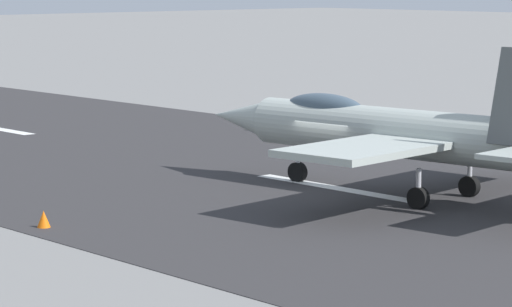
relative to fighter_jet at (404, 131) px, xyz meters
The scene contains 5 objects.
ground_plane 3.88m from the fighter_jet, ahead, with size 400.00×400.00×0.00m, color gray.
runway_strip 3.86m from the fighter_jet, ahead, with size 240.00×26.00×0.02m.
fighter_jet is the anchor object (origin of this frame).
crew_person 19.34m from the fighter_jet, 29.50° to the right, with size 0.54×0.50×1.67m.
marker_cone_mid 13.35m from the fighter_jet, 72.85° to the left, with size 0.44×0.44×0.55m, color orange.
Camera 1 is at (-31.86, 32.60, 7.79)m, focal length 86.68 mm.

